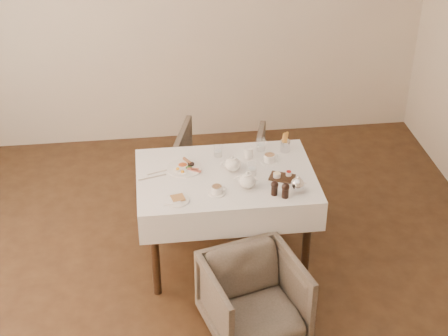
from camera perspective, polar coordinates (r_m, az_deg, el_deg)
name	(u,v)px	position (r m, az deg, el deg)	size (l,w,h in m)	color
table	(226,188)	(4.98, 0.14, -1.69)	(1.28, 0.88, 0.75)	black
armchair_near	(254,299)	(4.59, 2.50, -10.81)	(0.61, 0.62, 0.57)	#484034
armchair_far	(220,168)	(5.81, -0.36, 0.02)	(0.70, 0.72, 0.65)	#484034
breakfast_plate	(185,168)	(4.99, -3.29, 0.03)	(0.26, 0.26, 0.03)	white
side_plate	(176,200)	(4.65, -4.05, -2.68)	(0.18, 0.17, 0.02)	white
teapot_centre	(232,163)	(4.93, 0.71, 0.40)	(0.16, 0.12, 0.13)	white
teapot_front	(247,180)	(4.75, 1.95, -0.97)	(0.17, 0.13, 0.13)	white
creamer	(249,153)	(5.11, 2.07, 1.28)	(0.07, 0.07, 0.08)	white
teacup_near	(217,190)	(4.70, -0.60, -1.85)	(0.12, 0.12, 0.06)	white
teacup_far	(269,159)	(5.07, 3.80, 0.79)	(0.13, 0.13, 0.06)	white
glass_left	(218,151)	(5.12, -0.51, 1.42)	(0.06, 0.06, 0.09)	silver
glass_mid	(252,169)	(4.90, 2.34, -0.07)	(0.07, 0.07, 0.09)	silver
glass_right	(261,145)	(5.20, 3.10, 1.94)	(0.07, 0.07, 0.09)	silver
condiment_board	(282,176)	(4.89, 4.84, -0.71)	(0.21, 0.18, 0.04)	black
pepper_mill_left	(274,188)	(4.69, 4.22, -1.66)	(0.05, 0.05, 0.11)	black
pepper_mill_right	(285,190)	(4.67, 5.13, -1.86)	(0.06, 0.06, 0.11)	black
silver_pot	(297,184)	(4.73, 6.12, -1.30)	(0.12, 0.10, 0.13)	white
fries_cup	(285,143)	(5.19, 5.12, 2.08)	(0.08, 0.08, 0.16)	silver
cutlery_fork	(159,172)	(4.97, -5.44, -0.34)	(0.01, 0.18, 0.00)	silver
cutlery_knife	(152,177)	(4.91, -5.98, -0.79)	(0.02, 0.21, 0.00)	silver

